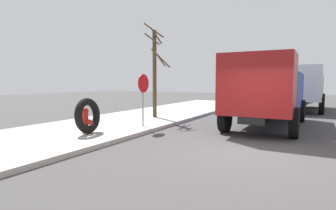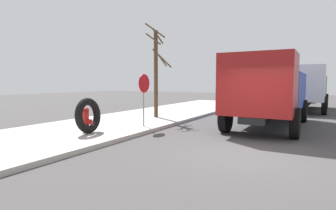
{
  "view_description": "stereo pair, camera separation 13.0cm",
  "coord_description": "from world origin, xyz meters",
  "px_view_note": "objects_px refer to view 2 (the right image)",
  "views": [
    {
      "loc": [
        -7.53,
        -1.63,
        2.0
      ],
      "look_at": [
        0.64,
        2.84,
        1.2
      ],
      "focal_mm": 29.07,
      "sensor_mm": 36.0,
      "label": 1
    },
    {
      "loc": [
        -7.47,
        -1.75,
        2.0
      ],
      "look_at": [
        0.64,
        2.84,
        1.2
      ],
      "focal_mm": 29.07,
      "sensor_mm": 36.0,
      "label": 2
    }
  ],
  "objects_px": {
    "dump_truck_green": "(305,87)",
    "bare_tree": "(156,71)",
    "fire_hydrant": "(86,119)",
    "loose_tire": "(88,116)",
    "stop_sign": "(144,90)",
    "dump_truck_blue": "(269,91)",
    "dump_truck_red": "(278,86)"
  },
  "relations": [
    {
      "from": "fire_hydrant",
      "to": "dump_truck_green",
      "type": "xyz_separation_m",
      "value": [
        14.0,
        -6.41,
        0.97
      ]
    },
    {
      "from": "loose_tire",
      "to": "dump_truck_green",
      "type": "distance_m",
      "value": 15.41
    },
    {
      "from": "dump_truck_red",
      "to": "fire_hydrant",
      "type": "bearing_deg",
      "value": 169.31
    },
    {
      "from": "stop_sign",
      "to": "dump_truck_green",
      "type": "xyz_separation_m",
      "value": [
        11.82,
        -5.36,
        -0.04
      ]
    },
    {
      "from": "dump_truck_green",
      "to": "dump_truck_red",
      "type": "height_order",
      "value": "same"
    },
    {
      "from": "loose_tire",
      "to": "bare_tree",
      "type": "xyz_separation_m",
      "value": [
        5.02,
        0.27,
        1.78
      ]
    },
    {
      "from": "dump_truck_green",
      "to": "bare_tree",
      "type": "height_order",
      "value": "bare_tree"
    },
    {
      "from": "dump_truck_green",
      "to": "bare_tree",
      "type": "relative_size",
      "value": 1.49
    },
    {
      "from": "stop_sign",
      "to": "dump_truck_red",
      "type": "relative_size",
      "value": 0.3
    },
    {
      "from": "bare_tree",
      "to": "loose_tire",
      "type": "bearing_deg",
      "value": -176.93
    },
    {
      "from": "fire_hydrant",
      "to": "loose_tire",
      "type": "bearing_deg",
      "value": -112.29
    },
    {
      "from": "fire_hydrant",
      "to": "dump_truck_blue",
      "type": "height_order",
      "value": "dump_truck_blue"
    },
    {
      "from": "fire_hydrant",
      "to": "dump_truck_green",
      "type": "height_order",
      "value": "dump_truck_green"
    },
    {
      "from": "stop_sign",
      "to": "dump_truck_red",
      "type": "height_order",
      "value": "dump_truck_red"
    },
    {
      "from": "stop_sign",
      "to": "dump_truck_blue",
      "type": "height_order",
      "value": "dump_truck_blue"
    },
    {
      "from": "dump_truck_red",
      "to": "stop_sign",
      "type": "bearing_deg",
      "value": 171.27
    },
    {
      "from": "loose_tire",
      "to": "fire_hydrant",
      "type": "bearing_deg",
      "value": 67.71
    },
    {
      "from": "fire_hydrant",
      "to": "bare_tree",
      "type": "bearing_deg",
      "value": 0.82
    },
    {
      "from": "dump_truck_green",
      "to": "dump_truck_blue",
      "type": "bearing_deg",
      "value": 173.43
    },
    {
      "from": "fire_hydrant",
      "to": "dump_truck_blue",
      "type": "distance_m",
      "value": 7.74
    },
    {
      "from": "fire_hydrant",
      "to": "dump_truck_green",
      "type": "distance_m",
      "value": 15.43
    },
    {
      "from": "dump_truck_blue",
      "to": "bare_tree",
      "type": "xyz_separation_m",
      "value": [
        -0.49,
        5.49,
        0.96
      ]
    },
    {
      "from": "fire_hydrant",
      "to": "bare_tree",
      "type": "height_order",
      "value": "bare_tree"
    },
    {
      "from": "loose_tire",
      "to": "bare_tree",
      "type": "relative_size",
      "value": 0.27
    },
    {
      "from": "dump_truck_blue",
      "to": "bare_tree",
      "type": "height_order",
      "value": "bare_tree"
    },
    {
      "from": "stop_sign",
      "to": "dump_truck_red",
      "type": "distance_m",
      "value": 18.39
    },
    {
      "from": "fire_hydrant",
      "to": "dump_truck_red",
      "type": "relative_size",
      "value": 0.13
    },
    {
      "from": "stop_sign",
      "to": "dump_truck_red",
      "type": "bearing_deg",
      "value": -8.73
    },
    {
      "from": "dump_truck_green",
      "to": "dump_truck_red",
      "type": "xyz_separation_m",
      "value": [
        6.36,
        2.56,
        0.0
      ]
    },
    {
      "from": "stop_sign",
      "to": "bare_tree",
      "type": "distance_m",
      "value": 3.12
    },
    {
      "from": "dump_truck_red",
      "to": "dump_truck_blue",
      "type": "bearing_deg",
      "value": -173.97
    },
    {
      "from": "fire_hydrant",
      "to": "stop_sign",
      "type": "height_order",
      "value": "stop_sign"
    }
  ]
}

